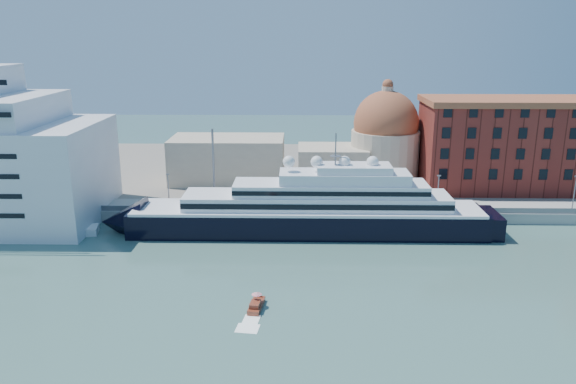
{
  "coord_description": "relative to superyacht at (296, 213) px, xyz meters",
  "views": [
    {
      "loc": [
        -0.85,
        -89.18,
        40.79
      ],
      "look_at": [
        -2.99,
        18.0,
        10.36
      ],
      "focal_mm": 35.0,
      "sensor_mm": 36.0,
      "label": 1
    }
  ],
  "objects": [
    {
      "name": "church",
      "position": [
        7.77,
        34.72,
        6.59
      ],
      "size": [
        66.0,
        18.0,
        25.5
      ],
      "color": "beige",
      "rests_on": "land"
    },
    {
      "name": "quay_fence",
      "position": [
        1.38,
        6.5,
        -1.22
      ],
      "size": [
        180.0,
        0.1,
        1.2
      ],
      "primitive_type": "cube",
      "color": "slate",
      "rests_on": "quay"
    },
    {
      "name": "water_taxi",
      "position": [
        -5.92,
        -34.23,
        -3.7
      ],
      "size": [
        2.49,
        5.6,
        2.57
      ],
      "rotation": [
        0.0,
        0.0,
        -0.13
      ],
      "color": "maroon",
      "rests_on": "ground"
    },
    {
      "name": "land",
      "position": [
        1.38,
        52.0,
        -3.32
      ],
      "size": [
        260.0,
        72.0,
        2.0
      ],
      "primitive_type": "cube",
      "color": "slate",
      "rests_on": "ground"
    },
    {
      "name": "warehouse",
      "position": [
        53.38,
        29.0,
        9.47
      ],
      "size": [
        43.0,
        19.0,
        23.25
      ],
      "color": "maroon",
      "rests_on": "land"
    },
    {
      "name": "ground",
      "position": [
        1.38,
        -23.0,
        -4.32
      ],
      "size": [
        400.0,
        400.0,
        0.0
      ],
      "primitive_type": "plane",
      "color": "#365D58",
      "rests_on": "ground"
    },
    {
      "name": "service_barge",
      "position": [
        -48.12,
        -2.31,
        -3.46
      ],
      "size": [
        13.77,
        6.77,
        2.97
      ],
      "rotation": [
        0.0,
        0.0,
        0.19
      ],
      "color": "white",
      "rests_on": "ground"
    },
    {
      "name": "quay",
      "position": [
        1.38,
        11.0,
        -3.07
      ],
      "size": [
        180.0,
        10.0,
        2.5
      ],
      "primitive_type": "cube",
      "color": "gray",
      "rests_on": "ground"
    },
    {
      "name": "lamp_posts",
      "position": [
        -11.29,
        9.27,
        5.52
      ],
      "size": [
        120.8,
        2.4,
        18.0
      ],
      "color": "slate",
      "rests_on": "quay"
    },
    {
      "name": "superyacht",
      "position": [
        0.0,
        0.0,
        0.0
      ],
      "size": [
        83.7,
        11.6,
        25.02
      ],
      "color": "black",
      "rests_on": "ground"
    }
  ]
}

